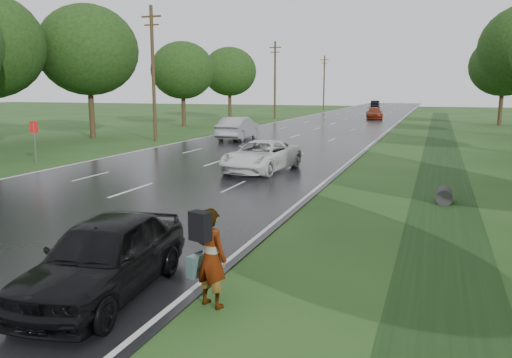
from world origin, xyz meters
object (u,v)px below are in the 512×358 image
at_px(white_pickup, 261,156).
at_px(road_sign, 34,134).
at_px(dark_sedan, 104,256).
at_px(pedestrian, 210,256).
at_px(silver_sedan, 238,128).

bearing_deg(white_pickup, road_sign, -163.19).
xyz_separation_m(white_pickup, dark_sedan, (2.03, -14.91, 0.04)).
bearing_deg(pedestrian, road_sign, -21.41).
bearing_deg(white_pickup, pedestrian, -67.68).
relative_size(white_pickup, dark_sedan, 1.16).
bearing_deg(pedestrian, white_pickup, -57.44).
distance_m(pedestrian, silver_sedan, 30.19).
relative_size(white_pickup, silver_sedan, 0.97).
distance_m(road_sign, pedestrian, 20.21).
distance_m(white_pickup, dark_sedan, 15.04).
relative_size(road_sign, silver_sedan, 0.43).
height_order(white_pickup, dark_sedan, dark_sedan).
xyz_separation_m(pedestrian, dark_sedan, (-2.09, -0.29, -0.15)).
bearing_deg(road_sign, white_pickup, 10.23).
bearing_deg(silver_sedan, dark_sedan, 104.51).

